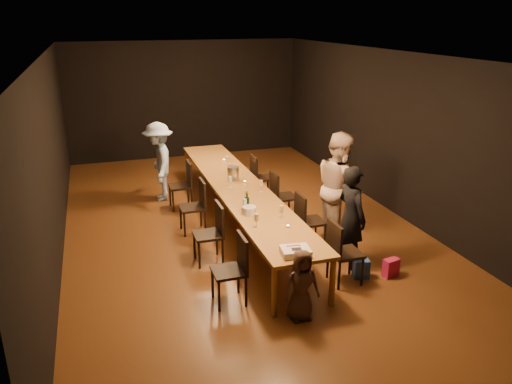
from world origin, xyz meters
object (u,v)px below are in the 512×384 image
object	(u,v)px
chair_right_0	(346,252)
chair_right_3	(263,177)
chair_left_0	(229,270)
child	(301,285)
man_blue	(159,162)
champagne_bottle	(247,201)
chair_right_1	(311,220)
chair_left_1	(208,234)
woman_tan	(339,187)
birthday_cake	(296,251)
chair_left_3	(180,185)
woman_birthday	(351,217)
plate_stack	(249,210)
chair_left_2	(192,207)
table	(239,189)
ice_bucket	(233,173)
chair_right_2	(284,196)

from	to	relation	value
chair_right_0	chair_right_3	xyz separation A→B (m)	(0.00, 3.60, 0.00)
chair_left_0	child	bearing A→B (deg)	-130.41
man_blue	child	bearing A→B (deg)	15.22
child	champagne_bottle	distance (m)	1.95
chair_right_1	chair_left_1	bearing A→B (deg)	-90.00
woman_tan	birthday_cake	size ratio (longest dim) A/B	4.65
chair_left_3	champagne_bottle	xyz separation A→B (m)	(0.64, -2.34, 0.45)
chair_right_1	man_blue	world-z (taller)	man_blue
woman_birthday	plate_stack	size ratio (longest dim) A/B	7.30
man_blue	plate_stack	size ratio (longest dim) A/B	7.46
chair_left_3	plate_stack	xyz separation A→B (m)	(0.63, -2.50, 0.35)
chair_left_0	chair_left_2	world-z (taller)	same
chair_right_1	birthday_cake	world-z (taller)	chair_right_1
child	chair_right_0	bearing A→B (deg)	34.18
chair_right_3	woman_tan	distance (m)	2.36
chair_right_0	chair_left_1	bearing A→B (deg)	-125.22
table	child	distance (m)	3.05
chair_right_3	ice_bucket	size ratio (longest dim) A/B	3.94
table	chair_right_2	distance (m)	0.88
birthday_cake	ice_bucket	world-z (taller)	ice_bucket
chair_left_2	woman_birthday	size ratio (longest dim) A/B	0.59
table	chair_right_3	bearing A→B (deg)	54.69
chair_right_2	plate_stack	distance (m)	1.72
chair_right_1	chair_left_3	distance (m)	2.94
chair_right_1	chair_right_2	size ratio (longest dim) A/B	1.00
chair_left_2	man_blue	world-z (taller)	man_blue
chair_right_0	child	distance (m)	1.14
chair_right_3	birthday_cake	xyz separation A→B (m)	(-0.92, -3.96, 0.33)
chair_right_3	ice_bucket	bearing A→B (deg)	-47.35
champagne_bottle	chair_right_0	bearing A→B (deg)	-49.93
chair_right_1	chair_right_2	distance (m)	1.20
chair_left_3	chair_left_2	bearing A→B (deg)	-180.00
table	chair_right_1	distance (m)	1.49
chair_right_3	table	bearing A→B (deg)	-35.31
chair_right_1	woman_birthday	xyz separation A→B (m)	(0.30, -0.76, 0.32)
man_blue	ice_bucket	xyz separation A→B (m)	(1.16, -1.39, 0.07)
chair_left_2	chair_left_1	bearing A→B (deg)	-180.00
table	chair_left_3	bearing A→B (deg)	125.31
plate_stack	chair_left_3	bearing A→B (deg)	104.11
table	birthday_cake	size ratio (longest dim) A/B	15.10
chair_right_0	chair_right_2	xyz separation A→B (m)	(0.00, 2.40, 0.00)
man_blue	plate_stack	distance (m)	3.25
plate_stack	ice_bucket	size ratio (longest dim) A/B	0.91
chair_right_2	child	world-z (taller)	same
table	woman_tan	size ratio (longest dim) A/B	3.25
chair_right_2	plate_stack	world-z (taller)	chair_right_2
chair_right_2	champagne_bottle	bearing A→B (deg)	-42.82
chair_left_1	man_blue	distance (m)	3.05
table	ice_bucket	bearing A→B (deg)	89.06
chair_right_1	champagne_bottle	distance (m)	1.15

